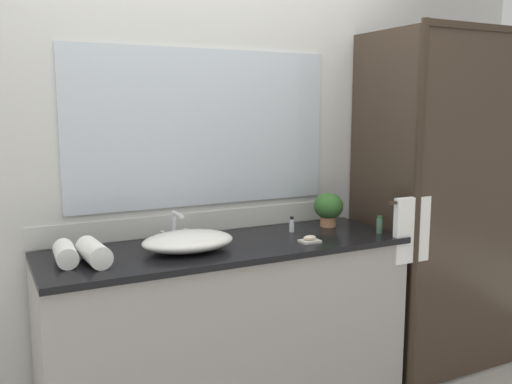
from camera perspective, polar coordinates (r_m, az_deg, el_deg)
wall_back_with_mirror at (r=2.96m, az=-5.62°, el=3.63°), size 4.40×0.06×2.60m
vanity_cabinet at (r=2.87m, az=-2.84°, el=-14.12°), size 1.80×0.58×0.90m
shower_enclosure at (r=3.28m, az=19.37°, el=-1.27°), size 1.20×0.59×2.00m
sink_basin at (r=2.62m, az=-7.02°, el=-5.05°), size 0.44×0.31×0.09m
faucet at (r=2.79m, az=-8.37°, el=-4.04°), size 0.17×0.14×0.16m
potted_plant at (r=3.13m, az=7.47°, el=-1.59°), size 0.16×0.16×0.19m
soap_dish at (r=2.77m, az=5.55°, el=-4.90°), size 0.10×0.07×0.04m
amenity_bottle_lotion at (r=2.98m, az=3.70°, el=-3.38°), size 0.03×0.03×0.08m
amenity_bottle_shampoo at (r=3.02m, az=12.61°, el=-3.34°), size 0.03×0.03×0.09m
rolled_towel_near_edge at (r=2.51m, az=-19.03°, el=-6.03°), size 0.10×0.21×0.09m
rolled_towel_middle at (r=2.48m, az=-16.36°, el=-5.98°), size 0.12×0.25×0.10m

